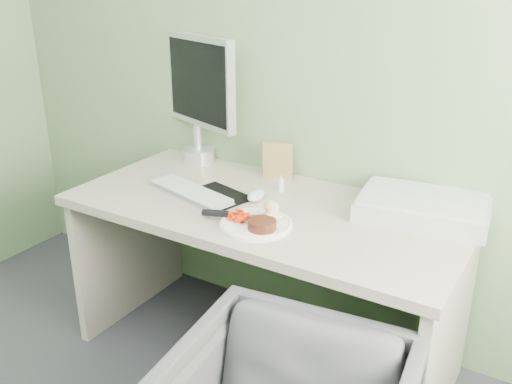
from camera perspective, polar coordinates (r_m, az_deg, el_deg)
The scene contains 14 objects.
wall_back at distance 2.44m, azimuth 5.62°, elevation 15.23°, with size 3.50×3.50×0.00m, color #66855D.
desk at distance 2.36m, azimuth 0.84°, elevation -5.40°, with size 1.60×0.75×0.73m.
plate at distance 2.10m, azimuth 0.01°, elevation -3.27°, with size 0.27×0.27×0.01m, color white.
steak at distance 2.05m, azimuth 0.61°, elevation -3.27°, with size 0.10×0.10×0.03m, color black.
potato_pile at distance 2.11m, azimuth 1.61°, elevation -2.00°, with size 0.11×0.08×0.06m, color tan.
carrot_heap at distance 2.11m, azimuth -1.59°, elevation -2.24°, with size 0.07×0.06×0.05m, color red.
steak_knife at distance 2.14m, azimuth -2.94°, elevation -2.24°, with size 0.26×0.12×0.02m.
mousepad at distance 2.36m, azimuth -4.26°, elevation -0.51°, with size 0.27×0.23×0.00m, color black.
keyboard at distance 2.39m, azimuth -6.62°, elevation 0.03°, with size 0.41×0.12×0.02m, color white.
computer_mouse at distance 2.33m, azimuth 0.01°, elevation -0.35°, with size 0.06×0.11×0.04m, color white.
photo_frame at distance 2.54m, azimuth 2.19°, elevation 3.13°, with size 0.13×0.02×0.17m, color #9A7E48.
eyedrop_bottle at distance 2.41m, azimuth 2.52°, elevation 0.82°, with size 0.03×0.03×0.08m.
scanner at distance 2.25m, azimuth 16.31°, elevation -1.58°, with size 0.48×0.32×0.07m, color silver.
monitor at distance 2.73m, azimuth -5.75°, elevation 9.94°, with size 0.49×0.21×0.60m.
Camera 1 is at (1.07, -0.18, 1.64)m, focal length 40.00 mm.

